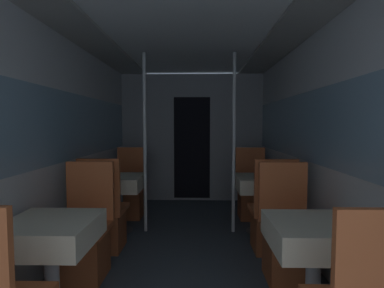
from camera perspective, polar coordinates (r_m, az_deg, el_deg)
The scene contains 16 objects.
wall_left at distance 3.44m, azimuth -22.52°, elevation 0.05°, with size 0.05×6.35×2.25m.
wall_right at distance 3.35m, azimuth 21.36°, elevation -0.01°, with size 0.05×6.35×2.25m.
ceiling_panel at distance 3.28m, azimuth -0.90°, elevation 20.21°, with size 2.54×6.35×0.07m.
bulkhead_far at distance 5.35m, azimuth -0.00°, elevation 1.13°, with size 2.49×0.09×2.25m.
dining_table_left_0 at distance 2.35m, azimuth -25.33°, elevation -15.72°, with size 0.59×0.59×0.71m.
chair_left_far_0 at distance 2.96m, azimuth -19.82°, elevation -17.41°, with size 0.44×0.44×1.01m.
dining_table_left_1 at distance 3.95m, azimuth -13.77°, elevation -7.63°, with size 0.59×0.59×0.71m.
chair_left_near_1 at distance 3.47m, azimuth -16.28°, elevation -14.13°, with size 0.44×0.44×1.01m.
chair_left_far_1 at distance 4.57m, azimuth -11.77°, elevation -9.73°, with size 0.44×0.44×1.01m.
support_pole_left_1 at distance 3.80m, azimuth -8.99°, elevation 0.12°, with size 0.04×0.04×2.25m.
dining_table_right_0 at distance 2.26m, azimuth 22.24°, elevation -16.43°, with size 0.59×0.59×0.71m.
chair_right_far_0 at distance 2.88m, azimuth 17.70°, elevation -17.91°, with size 0.44×0.44×1.01m.
dining_table_right_1 at distance 3.89m, azimuth 12.88°, elevation -7.78°, with size 0.59×0.59×0.71m.
chair_right_near_1 at distance 3.41m, azimuth 14.86°, elevation -14.43°, with size 0.44×0.44×1.01m.
chair_right_far_1 at distance 4.52m, azimuth 11.31°, elevation -9.86°, with size 0.44×0.44×1.01m.
support_pole_right_1 at distance 3.77m, azimuth 7.98°, elevation 0.10°, with size 0.04×0.04×2.25m.
Camera 1 is at (0.12, -1.37, 1.36)m, focal length 28.00 mm.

